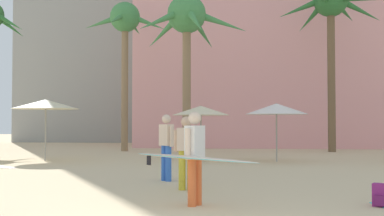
# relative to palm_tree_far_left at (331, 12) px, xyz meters

# --- Properties ---
(hotel_pink) EXTENTS (20.74, 10.75, 13.65)m
(hotel_pink) POSITION_rel_palm_tree_far_left_xyz_m (-1.14, 8.31, -0.70)
(hotel_pink) COLOR pink
(hotel_pink) RESTS_ON ground
(palm_tree_far_left) EXTENTS (5.64, 5.21, 9.11)m
(palm_tree_far_left) POSITION_rel_palm_tree_far_left_xyz_m (0.00, 0.00, 0.00)
(palm_tree_far_left) COLOR brown
(palm_tree_far_left) RESTS_ON ground
(palm_tree_left) EXTENTS (4.70, 4.68, 8.23)m
(palm_tree_left) POSITION_rel_palm_tree_far_left_xyz_m (-11.21, -0.31, -0.74)
(palm_tree_left) COLOR #896B4C
(palm_tree_left) RESTS_ON ground
(palm_tree_right) EXTENTS (5.48, 5.50, 7.94)m
(palm_tree_right) POSITION_rel_palm_tree_far_left_xyz_m (-7.53, -2.57, -1.07)
(palm_tree_right) COLOR #896B4C
(palm_tree_right) RESTS_ON ground
(cafe_umbrella_0) EXTENTS (2.49, 2.49, 2.32)m
(cafe_umbrella_0) POSITION_rel_palm_tree_far_left_xyz_m (-3.50, -6.88, -5.42)
(cafe_umbrella_0) COLOR gray
(cafe_umbrella_0) RESTS_ON ground
(cafe_umbrella_1) EXTENTS (2.39, 2.39, 2.25)m
(cafe_umbrella_1) POSITION_rel_palm_tree_far_left_xyz_m (-6.55, -6.50, -5.47)
(cafe_umbrella_1) COLOR gray
(cafe_umbrella_1) RESTS_ON ground
(cafe_umbrella_5) EXTENTS (2.71, 2.71, 2.49)m
(cafe_umbrella_5) POSITION_rel_palm_tree_far_left_xyz_m (-12.82, -7.37, -5.23)
(cafe_umbrella_5) COLOR gray
(cafe_umbrella_5) RESTS_ON ground
(backpack) EXTENTS (0.35, 0.33, 0.42)m
(backpack) POSITION_rel_palm_tree_far_left_xyz_m (-2.45, -17.23, -7.32)
(backpack) COLOR #8A2472
(backpack) RESTS_ON ground
(person_near_left) EXTENTS (2.46, 1.76, 1.74)m
(person_near_left) POSITION_rel_palm_tree_far_left_xyz_m (-5.85, -17.53, -6.59)
(person_near_left) COLOR orange
(person_near_left) RESTS_ON ground
(person_far_right) EXTENTS (0.47, 0.52, 1.75)m
(person_far_right) POSITION_rel_palm_tree_far_left_xyz_m (-6.93, -13.69, -6.56)
(person_far_right) COLOR blue
(person_far_right) RESTS_ON ground
(person_mid_left) EXTENTS (0.61, 0.27, 1.68)m
(person_mid_left) POSITION_rel_palm_tree_far_left_xyz_m (-6.22, -15.39, -6.60)
(person_mid_left) COLOR gold
(person_mid_left) RESTS_ON ground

